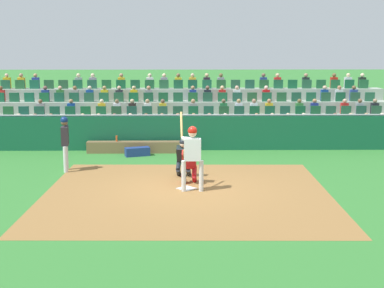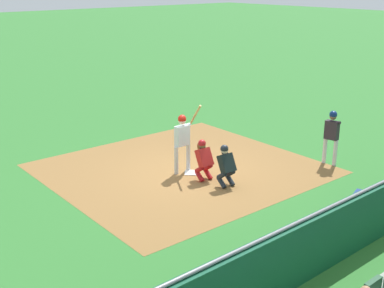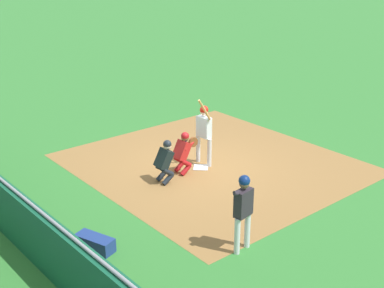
# 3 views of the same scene
# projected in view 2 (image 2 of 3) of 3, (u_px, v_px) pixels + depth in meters

# --- Properties ---
(ground_plane) EXTENTS (160.00, 160.00, 0.00)m
(ground_plane) POSITION_uv_depth(u_px,v_px,m) (192.00, 173.00, 15.94)
(ground_plane) COLOR #327830
(infield_dirt_patch) EXTENTS (8.13, 7.57, 0.01)m
(infield_dirt_patch) POSITION_uv_depth(u_px,v_px,m) (182.00, 169.00, 16.30)
(infield_dirt_patch) COLOR olive
(infield_dirt_patch) RESTS_ON ground_plane
(home_plate_marker) EXTENTS (0.62, 0.62, 0.02)m
(home_plate_marker) POSITION_uv_depth(u_px,v_px,m) (192.00, 173.00, 15.93)
(home_plate_marker) COLOR white
(home_plate_marker) RESTS_ON infield_dirt_patch
(batter_at_plate) EXTENTS (0.67, 0.65, 2.23)m
(batter_at_plate) POSITION_uv_depth(u_px,v_px,m) (183.00, 136.00, 15.66)
(batter_at_plate) COLOR silver
(batter_at_plate) RESTS_ON ground_plane
(catcher_crouching) EXTENTS (0.49, 0.71, 1.28)m
(catcher_crouching) POSITION_uv_depth(u_px,v_px,m) (203.00, 157.00, 15.22)
(catcher_crouching) COLOR #B3171B
(catcher_crouching) RESTS_ON ground_plane
(home_plate_umpire) EXTENTS (0.49, 0.51, 1.27)m
(home_plate_umpire) POSITION_uv_depth(u_px,v_px,m) (226.00, 164.00, 14.74)
(home_plate_umpire) COLOR #1D232B
(home_plate_umpire) RESTS_ON ground_plane
(dugout_wall) EXTENTS (17.73, 0.24, 1.43)m
(dugout_wall) POSITION_uv_depth(u_px,v_px,m) (362.00, 219.00, 11.41)
(dugout_wall) COLOR #145437
(dugout_wall) RESTS_ON ground_plane
(dugout_bench) EXTENTS (4.15, 0.40, 0.44)m
(dugout_bench) POSITION_uv_depth(u_px,v_px,m) (379.00, 208.00, 13.03)
(dugout_bench) COLOR brown
(dugout_bench) RESTS_ON ground_plane
(equipment_duffel_bag) EXTENTS (0.98, 0.63, 0.32)m
(equipment_duffel_bag) POSITION_uv_depth(u_px,v_px,m) (359.00, 201.00, 13.55)
(equipment_duffel_bag) COLOR navy
(equipment_duffel_bag) RESTS_ON ground_plane
(on_deck_batter) EXTENTS (0.28, 0.57, 1.82)m
(on_deck_batter) POSITION_uv_depth(u_px,v_px,m) (332.00, 132.00, 16.34)
(on_deck_batter) COLOR silver
(on_deck_batter) RESTS_ON ground_plane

